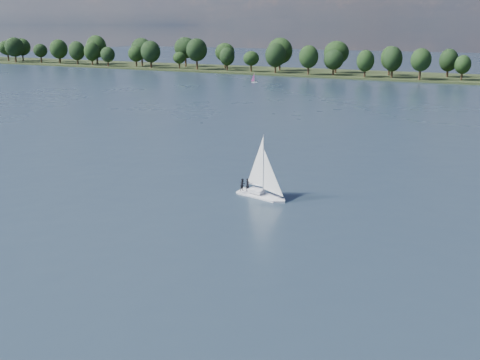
# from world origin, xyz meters

# --- Properties ---
(ground) EXTENTS (700.00, 700.00, 0.00)m
(ground) POSITION_xyz_m (0.00, 100.00, 0.00)
(ground) COLOR #233342
(ground) RESTS_ON ground
(far_shore) EXTENTS (660.00, 40.00, 1.50)m
(far_shore) POSITION_xyz_m (0.00, 212.00, 0.00)
(far_shore) COLOR black
(far_shore) RESTS_ON ground
(sailboat) EXTENTS (6.83, 3.21, 8.67)m
(sailboat) POSITION_xyz_m (-9.39, 33.63, 2.42)
(sailboat) COLOR silver
(sailboat) RESTS_ON ground
(dinghy_pink) EXTENTS (2.59, 1.79, 3.85)m
(dinghy_pink) POSITION_xyz_m (-71.54, 163.16, 0.91)
(dinghy_pink) COLOR white
(dinghy_pink) RESTS_ON ground
(pontoon) EXTENTS (4.02, 2.05, 0.50)m
(pontoon) POSITION_xyz_m (-183.03, 195.58, 0.00)
(pontoon) COLOR #55585A
(pontoon) RESTS_ON ground
(treeline) EXTENTS (563.34, 73.21, 17.91)m
(treeline) POSITION_xyz_m (-8.59, 208.11, 8.00)
(treeline) COLOR black
(treeline) RESTS_ON ground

